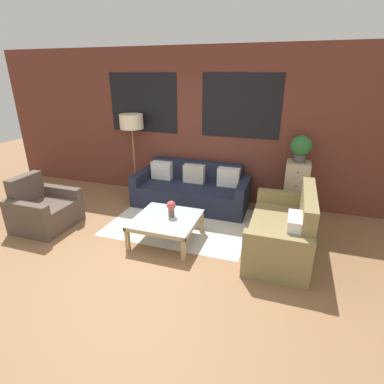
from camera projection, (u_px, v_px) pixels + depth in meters
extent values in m
plane|color=#8E6642|center=(133.00, 258.00, 4.07)|extent=(16.00, 16.00, 0.00)
cube|color=brown|center=(190.00, 126.00, 5.70)|extent=(8.40, 0.08, 2.80)
cube|color=black|center=(143.00, 103.00, 5.79)|extent=(1.40, 0.01, 1.10)
cube|color=black|center=(241.00, 106.00, 5.23)|extent=(1.40, 0.01, 1.10)
cube|color=silver|center=(181.00, 222.00, 5.05)|extent=(2.25, 1.69, 0.00)
cube|color=#1E2338|center=(189.00, 197.00, 5.55)|extent=(1.79, 0.72, 0.40)
cube|color=#1E2338|center=(197.00, 180.00, 5.86)|extent=(1.79, 0.16, 0.78)
cube|color=#1E2338|center=(144.00, 185.00, 5.87)|extent=(0.16, 0.88, 0.58)
cube|color=#1E2338|center=(243.00, 197.00, 5.30)|extent=(0.16, 0.88, 0.58)
cube|color=white|center=(162.00, 170.00, 5.85)|extent=(0.40, 0.16, 0.34)
cube|color=beige|center=(194.00, 174.00, 5.66)|extent=(0.40, 0.16, 0.34)
cube|color=white|center=(229.00, 177.00, 5.46)|extent=(0.40, 0.16, 0.34)
cube|color=olive|center=(273.00, 236.00, 4.21)|extent=(0.64, 1.29, 0.42)
cube|color=olive|center=(305.00, 224.00, 4.00)|extent=(0.16, 1.29, 0.92)
cube|color=olive|center=(282.00, 210.00, 4.78)|extent=(0.80, 0.14, 0.62)
cube|color=olive|center=(276.00, 259.00, 3.52)|extent=(0.80, 0.14, 0.62)
cube|color=white|center=(294.00, 229.00, 3.62)|extent=(0.16, 0.40, 0.34)
cube|color=brown|center=(51.00, 216.00, 4.83)|extent=(0.64, 0.59, 0.40)
cube|color=brown|center=(28.00, 200.00, 4.86)|extent=(0.16, 0.59, 0.84)
cube|color=brown|center=(28.00, 220.00, 4.50)|extent=(0.80, 0.14, 0.56)
cube|color=brown|center=(62.00, 202.00, 5.14)|extent=(0.80, 0.14, 0.56)
cube|color=silver|center=(166.00, 218.00, 4.39)|extent=(0.91, 0.91, 0.01)
cube|color=tan|center=(154.00, 234.00, 4.02)|extent=(0.91, 0.05, 0.05)
cube|color=tan|center=(177.00, 208.00, 4.78)|extent=(0.91, 0.05, 0.05)
cube|color=tan|center=(140.00, 216.00, 4.53)|extent=(0.05, 0.91, 0.05)
cube|color=tan|center=(194.00, 225.00, 4.27)|extent=(0.05, 0.91, 0.05)
cube|color=tan|center=(127.00, 238.00, 4.21)|extent=(0.05, 0.05, 0.35)
cube|color=tan|center=(183.00, 249.00, 3.96)|extent=(0.05, 0.05, 0.35)
cube|color=tan|center=(153.00, 214.00, 4.95)|extent=(0.05, 0.06, 0.35)
cube|color=tan|center=(202.00, 221.00, 4.70)|extent=(0.05, 0.06, 0.35)
cylinder|color=olive|center=(137.00, 192.00, 6.28)|extent=(0.28, 0.28, 0.02)
cylinder|color=olive|center=(134.00, 162.00, 6.03)|extent=(0.03, 0.03, 1.32)
cylinder|color=beige|center=(131.00, 121.00, 5.74)|extent=(0.45, 0.45, 0.28)
cube|color=#C6B793|center=(295.00, 188.00, 5.20)|extent=(0.39, 0.40, 0.95)
sphere|color=#38332D|center=(298.00, 172.00, 4.89)|extent=(0.02, 0.02, 0.02)
sphere|color=#38332D|center=(296.00, 186.00, 4.98)|extent=(0.02, 0.02, 0.02)
sphere|color=#38332D|center=(294.00, 199.00, 5.07)|extent=(0.02, 0.02, 0.02)
sphere|color=#38332D|center=(293.00, 212.00, 5.16)|extent=(0.02, 0.02, 0.02)
cylinder|color=#47474C|center=(300.00, 158.00, 5.00)|extent=(0.19, 0.19, 0.13)
sphere|color=#2D6B33|center=(301.00, 146.00, 4.92)|extent=(0.34, 0.34, 0.34)
cylinder|color=brown|center=(171.00, 212.00, 4.41)|extent=(0.09, 0.09, 0.13)
sphere|color=#CC4C4C|center=(171.00, 205.00, 4.37)|extent=(0.13, 0.13, 0.13)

